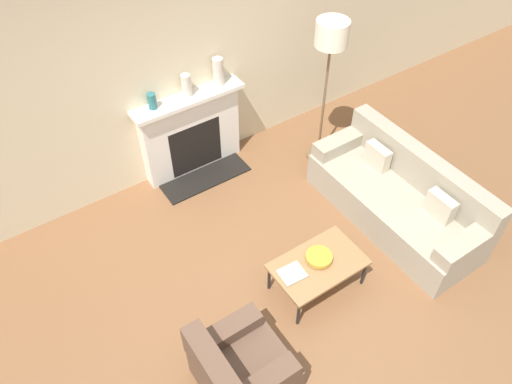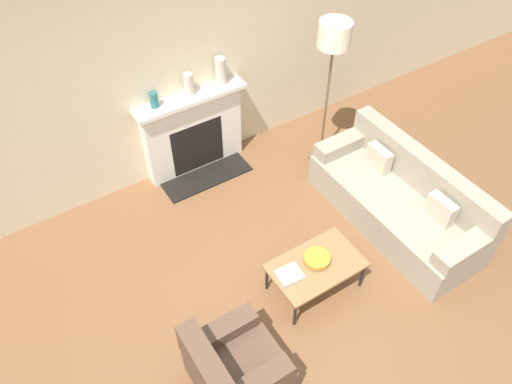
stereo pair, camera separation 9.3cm
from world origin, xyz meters
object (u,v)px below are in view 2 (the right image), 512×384
(bowl, at_px, (317,258))
(armchair_near, at_px, (234,369))
(couch, at_px, (399,201))
(coffee_table, at_px, (316,266))
(fireplace, at_px, (194,133))
(book, at_px, (289,274))
(mantel_vase_left, at_px, (154,100))
(floor_lamp, at_px, (333,46))
(mantel_vase_center_left, at_px, (189,84))
(mantel_vase_center_right, at_px, (221,71))

(bowl, bearing_deg, armchair_near, -158.81)
(couch, height_order, coffee_table, couch)
(fireplace, distance_m, book, 2.27)
(couch, relative_size, bowl, 7.79)
(bowl, distance_m, mantel_vase_left, 2.48)
(fireplace, xyz_separation_m, bowl, (0.18, -2.27, -0.11))
(floor_lamp, bearing_deg, coffee_table, -129.51)
(book, height_order, floor_lamp, floor_lamp)
(couch, bearing_deg, floor_lamp, -177.33)
(bowl, height_order, mantel_vase_center_left, mantel_vase_center_left)
(couch, xyz_separation_m, armchair_near, (-2.58, -0.69, -0.02))
(couch, distance_m, book, 1.68)
(fireplace, bearing_deg, bowl, -85.49)
(fireplace, xyz_separation_m, book, (-0.15, -2.26, -0.13))
(mantel_vase_center_left, distance_m, mantel_vase_center_right, 0.42)
(mantel_vase_left, bearing_deg, fireplace, -2.03)
(fireplace, height_order, book, fireplace)
(armchair_near, relative_size, mantel_vase_left, 4.07)
(coffee_table, distance_m, book, 0.30)
(fireplace, relative_size, couch, 0.65)
(coffee_table, bearing_deg, mantel_vase_center_left, 93.31)
(bowl, distance_m, book, 0.33)
(armchair_near, xyz_separation_m, bowl, (1.24, 0.48, 0.13))
(fireplace, bearing_deg, mantel_vase_center_left, 47.75)
(coffee_table, height_order, mantel_vase_center_left, mantel_vase_center_left)
(couch, relative_size, coffee_table, 2.29)
(mantel_vase_center_right, bearing_deg, mantel_vase_center_left, 180.00)
(book, xyz_separation_m, mantel_vase_center_left, (0.16, 2.28, 0.82))
(armchair_near, distance_m, mantel_vase_left, 2.97)
(bowl, xyz_separation_m, mantel_vase_center_right, (0.25, 2.28, 0.83))
(book, bearing_deg, mantel_vase_left, 100.94)
(fireplace, distance_m, bowl, 2.28)
(floor_lamp, xyz_separation_m, mantel_vase_center_left, (-1.44, 0.74, -0.39))
(mantel_vase_left, relative_size, mantel_vase_center_left, 0.69)
(fireplace, height_order, couch, fireplace)
(armchair_near, relative_size, mantel_vase_center_right, 2.25)
(mantel_vase_center_left, xyz_separation_m, mantel_vase_center_right, (0.42, 0.00, 0.03))
(floor_lamp, bearing_deg, mantel_vase_left, 158.54)
(armchair_near, relative_size, coffee_table, 0.83)
(armchair_near, bearing_deg, couch, -75.04)
(bowl, bearing_deg, book, 179.43)
(mantel_vase_center_left, bearing_deg, floor_lamp, -27.08)
(bowl, xyz_separation_m, book, (-0.33, 0.00, -0.03))
(couch, bearing_deg, fireplace, -143.66)
(couch, distance_m, armchair_near, 2.67)
(couch, bearing_deg, mantel_vase_center_right, -152.43)
(mantel_vase_left, distance_m, mantel_vase_center_right, 0.85)
(fireplace, relative_size, mantel_vase_center_left, 5.06)
(couch, xyz_separation_m, floor_lamp, (-0.06, 1.34, 1.30))
(couch, distance_m, mantel_vase_left, 2.97)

